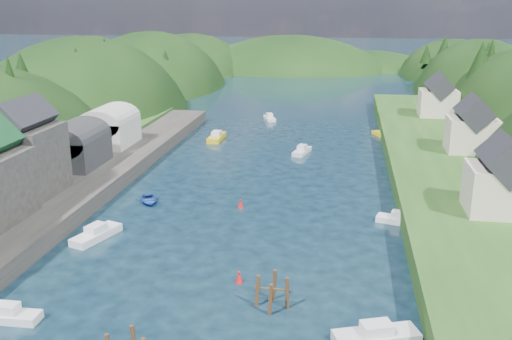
# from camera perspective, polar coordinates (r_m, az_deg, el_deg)

# --- Properties ---
(ground) EXTENTS (600.00, 600.00, 0.00)m
(ground) POSITION_cam_1_polar(r_m,az_deg,el_deg) (91.68, 2.17, 1.50)
(ground) COLOR black
(ground) RESTS_ON ground
(hillside_left) EXTENTS (44.00, 245.56, 52.00)m
(hillside_left) POSITION_cam_1_polar(r_m,az_deg,el_deg) (129.78, -16.59, 1.68)
(hillside_left) COLOR black
(hillside_left) RESTS_ON ground
(far_hills) EXTENTS (103.00, 68.00, 44.00)m
(far_hills) POSITION_cam_1_polar(r_m,az_deg,el_deg) (214.91, 6.51, 7.25)
(far_hills) COLOR black
(far_hills) RESTS_ON ground
(hill_trees) EXTENTS (91.49, 150.56, 12.41)m
(hill_trees) POSITION_cam_1_polar(r_m,az_deg,el_deg) (102.61, 3.82, 9.45)
(hill_trees) COLOR black
(hill_trees) RESTS_ON ground
(quay_left) EXTENTS (12.00, 110.00, 2.00)m
(quay_left) POSITION_cam_1_polar(r_m,az_deg,el_deg) (71.18, -20.56, -3.27)
(quay_left) COLOR #2D2B28
(quay_left) RESTS_ON ground
(boat_sheds) EXTENTS (7.00, 21.00, 7.50)m
(boat_sheds) POSITION_cam_1_polar(r_m,az_deg,el_deg) (87.12, -15.98, 3.63)
(boat_sheds) COLOR #2D2D30
(boat_sheds) RESTS_ON quay_left
(terrace_right) EXTENTS (16.00, 120.00, 2.40)m
(terrace_right) POSITION_cam_1_polar(r_m,az_deg,el_deg) (82.41, 18.81, -0.29)
(terrace_right) COLOR #234719
(terrace_right) RESTS_ON ground
(right_bank_cottages) EXTENTS (9.00, 59.24, 8.41)m
(right_bank_cottages) POSITION_cam_1_polar(r_m,az_deg,el_deg) (89.81, 20.14, 4.00)
(right_bank_cottages) COLOR beige
(right_bank_cottages) RESTS_ON terrace_right
(piling_cluster_far) EXTENTS (2.93, 2.76, 3.36)m
(piling_cluster_far) POSITION_cam_1_polar(r_m,az_deg,el_deg) (47.09, 1.63, -12.38)
(piling_cluster_far) COLOR #382314
(piling_cluster_far) RESTS_ON ground
(channel_buoy_near) EXTENTS (0.70, 0.70, 1.10)m
(channel_buoy_near) POSITION_cam_1_polar(r_m,az_deg,el_deg) (51.12, -1.69, -10.69)
(channel_buoy_near) COLOR #B70E11
(channel_buoy_near) RESTS_ON ground
(channel_buoy_far) EXTENTS (0.70, 0.70, 1.10)m
(channel_buoy_far) POSITION_cam_1_polar(r_m,az_deg,el_deg) (68.38, -1.56, -3.43)
(channel_buoy_far) COLOR #B70E11
(channel_buoy_far) RESTS_ON ground
(moored_boats) EXTENTS (38.84, 98.84, 2.11)m
(moored_boats) POSITION_cam_1_polar(r_m,az_deg,el_deg) (60.34, -5.94, -6.22)
(moored_boats) COLOR yellow
(moored_boats) RESTS_ON ground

